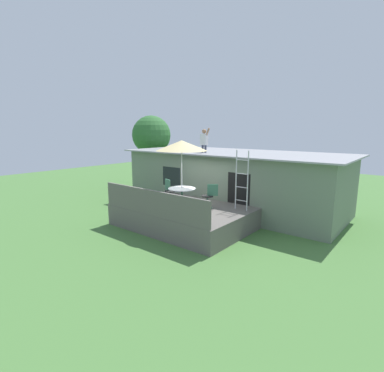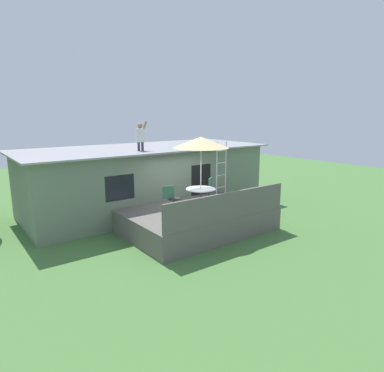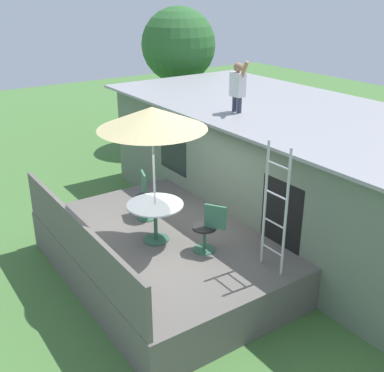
% 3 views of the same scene
% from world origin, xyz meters
% --- Properties ---
extents(ground_plane, '(40.00, 40.00, 0.00)m').
position_xyz_m(ground_plane, '(0.00, 0.00, 0.00)').
color(ground_plane, '#477538').
extents(house, '(10.50, 4.50, 2.70)m').
position_xyz_m(house, '(0.00, 3.60, 1.35)').
color(house, slate).
rests_on(house, ground).
extents(deck, '(5.00, 3.47, 0.80)m').
position_xyz_m(deck, '(0.00, 0.00, 0.40)').
color(deck, '#605B56').
rests_on(deck, ground).
extents(deck_railing, '(4.90, 0.08, 0.90)m').
position_xyz_m(deck_railing, '(0.00, -1.69, 1.25)').
color(deck_railing, '#605B56').
rests_on(deck_railing, deck).
extents(patio_table, '(1.04, 1.04, 0.74)m').
position_xyz_m(patio_table, '(0.05, -0.19, 1.39)').
color(patio_table, '#33664C').
rests_on(patio_table, deck).
extents(patio_umbrella, '(1.90, 1.90, 2.54)m').
position_xyz_m(patio_umbrella, '(0.05, -0.19, 3.15)').
color(patio_umbrella, silver).
rests_on(patio_umbrella, deck).
extents(step_ladder, '(0.52, 0.04, 2.20)m').
position_xyz_m(step_ladder, '(1.98, 0.92, 1.90)').
color(step_ladder, silver).
rests_on(step_ladder, deck).
extents(person_figure, '(0.47, 0.20, 1.11)m').
position_xyz_m(person_figure, '(-0.84, 2.41, 3.31)').
color(person_figure, '#33384C').
rests_on(person_figure, house).
extents(patio_chair_left, '(0.60, 0.44, 0.92)m').
position_xyz_m(patio_chair_left, '(-0.93, 0.15, 1.26)').
color(patio_chair_left, '#33664C').
rests_on(patio_chair_left, deck).
extents(patio_chair_right, '(0.57, 0.46, 0.92)m').
position_xyz_m(patio_chair_right, '(0.92, 0.38, 1.26)').
color(patio_chair_right, '#33664C').
rests_on(patio_chair_right, deck).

